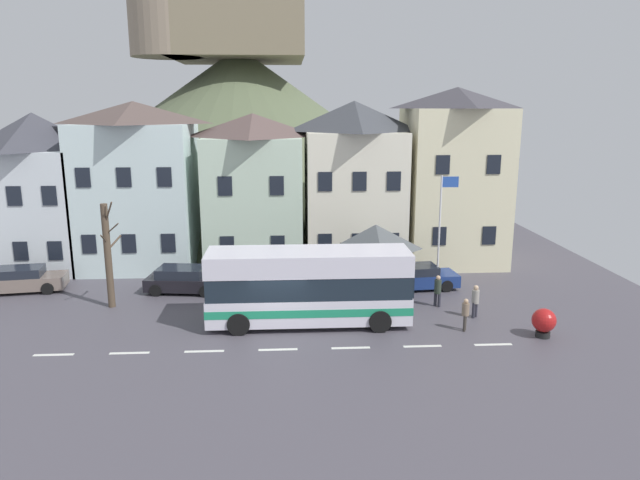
{
  "coord_description": "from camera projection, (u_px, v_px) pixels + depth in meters",
  "views": [
    {
      "loc": [
        0.46,
        -23.76,
        9.7
      ],
      "look_at": [
        2.06,
        4.28,
        3.24
      ],
      "focal_mm": 32.47,
      "sensor_mm": 36.0,
      "label": 1
    }
  ],
  "objects": [
    {
      "name": "townhouse_01",
      "position": [
        138.0,
        186.0,
        35.28
      ],
      "size": [
        6.7,
        5.96,
        10.05
      ],
      "color": "silver",
      "rests_on": "ground_plane"
    },
    {
      "name": "parked_car_01",
      "position": [
        184.0,
        280.0,
        31.07
      ],
      "size": [
        4.22,
        2.4,
        1.34
      ],
      "rotation": [
        0.0,
        0.0,
        -0.12
      ],
      "color": "black",
      "rests_on": "ground_plane"
    },
    {
      "name": "public_bench",
      "position": [
        387.0,
        272.0,
        33.24
      ],
      "size": [
        1.62,
        0.48,
        0.87
      ],
      "color": "brown",
      "rests_on": "ground_plane"
    },
    {
      "name": "pedestrian_01",
      "position": [
        475.0,
        300.0,
        27.15
      ],
      "size": [
        0.34,
        0.34,
        1.58
      ],
      "color": "#2D2D38",
      "rests_on": "ground_plane"
    },
    {
      "name": "townhouse_00",
      "position": [
        40.0,
        191.0,
        35.4
      ],
      "size": [
        5.72,
        6.74,
        9.4
      ],
      "color": "silver",
      "rests_on": "ground_plane"
    },
    {
      "name": "ground_plane",
      "position": [
        279.0,
        335.0,
        25.27
      ],
      "size": [
        40.0,
        60.0,
        0.07
      ],
      "color": "#4C4851"
    },
    {
      "name": "harbour_buoy",
      "position": [
        544.0,
        321.0,
        24.86
      ],
      "size": [
        1.02,
        1.02,
        1.27
      ],
      "color": "black",
      "rests_on": "ground_plane"
    },
    {
      "name": "townhouse_02",
      "position": [
        254.0,
        190.0,
        35.88
      ],
      "size": [
        5.84,
        6.22,
        9.35
      ],
      "color": "silver",
      "rests_on": "ground_plane"
    },
    {
      "name": "transit_bus",
      "position": [
        309.0,
        287.0,
        26.2
      ],
      "size": [
        9.18,
        2.74,
        3.44
      ],
      "rotation": [
        0.0,
        0.0,
        -0.0
      ],
      "color": "silver",
      "rests_on": "ground_plane"
    },
    {
      "name": "bare_tree_00",
      "position": [
        108.0,
        255.0,
        28.22
      ],
      "size": [
        0.93,
        1.72,
        5.37
      ],
      "color": "brown",
      "rests_on": "ground_plane"
    },
    {
      "name": "townhouse_03",
      "position": [
        353.0,
        184.0,
        36.12
      ],
      "size": [
        5.92,
        6.16,
        10.09
      ],
      "color": "silver",
      "rests_on": "ground_plane"
    },
    {
      "name": "parked_car_02",
      "position": [
        20.0,
        280.0,
        31.05
      ],
      "size": [
        4.7,
        2.36,
        1.34
      ],
      "rotation": [
        0.0,
        0.0,
        0.14
      ],
      "color": "#77675E",
      "rests_on": "ground_plane"
    },
    {
      "name": "flagpole",
      "position": [
        441.0,
        224.0,
        30.65
      ],
      "size": [
        0.95,
        0.1,
        6.24
      ],
      "color": "silver",
      "rests_on": "ground_plane"
    },
    {
      "name": "pedestrian_00",
      "position": [
        465.0,
        312.0,
        25.53
      ],
      "size": [
        0.32,
        0.32,
        1.49
      ],
      "color": "#38332D",
      "rests_on": "ground_plane"
    },
    {
      "name": "pedestrian_02",
      "position": [
        409.0,
        288.0,
        28.82
      ],
      "size": [
        0.35,
        0.35,
        1.54
      ],
      "color": "black",
      "rests_on": "ground_plane"
    },
    {
      "name": "parked_car_00",
      "position": [
        414.0,
        277.0,
        31.58
      ],
      "size": [
        4.72,
        2.26,
        1.3
      ],
      "rotation": [
        0.0,
        0.0,
        0.1
      ],
      "color": "navy",
      "rests_on": "ground_plane"
    },
    {
      "name": "townhouse_04",
      "position": [
        453.0,
        177.0,
        36.19
      ],
      "size": [
        5.95,
        5.77,
        10.9
      ],
      "color": "beige",
      "rests_on": "ground_plane"
    },
    {
      "name": "bus_shelter",
      "position": [
        376.0,
        237.0,
        30.24
      ],
      "size": [
        3.6,
        3.6,
        3.74
      ],
      "color": "#473D33",
      "rests_on": "ground_plane"
    },
    {
      "name": "pedestrian_03",
      "position": [
        438.0,
        289.0,
        28.65
      ],
      "size": [
        0.35,
        0.35,
        1.6
      ],
      "color": "#2D2D38",
      "rests_on": "ground_plane"
    },
    {
      "name": "hilltop_castle",
      "position": [
        240.0,
        124.0,
        55.34
      ],
      "size": [
        43.69,
        43.69,
        23.54
      ],
      "color": "#596548",
      "rests_on": "ground_plane"
    }
  ]
}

